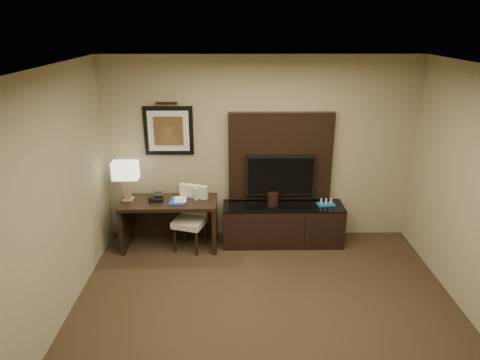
{
  "coord_description": "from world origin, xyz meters",
  "views": [
    {
      "loc": [
        -0.34,
        -3.47,
        3.12
      ],
      "look_at": [
        -0.29,
        1.8,
        1.15
      ],
      "focal_mm": 32.0,
      "sensor_mm": 36.0,
      "label": 1
    }
  ],
  "objects_px": {
    "desk_chair": "(190,221)",
    "ice_bucket": "(273,199)",
    "desk_phone": "(156,197)",
    "minibar_tray": "(326,202)",
    "credenza": "(283,224)",
    "water_bottle": "(196,194)",
    "desk": "(170,224)",
    "tv": "(280,175)",
    "table_lamp": "(126,182)"
  },
  "relations": [
    {
      "from": "credenza",
      "to": "minibar_tray",
      "type": "height_order",
      "value": "minibar_tray"
    },
    {
      "from": "table_lamp",
      "to": "tv",
      "type": "bearing_deg",
      "value": 5.15
    },
    {
      "from": "tv",
      "to": "minibar_tray",
      "type": "bearing_deg",
      "value": -10.56
    },
    {
      "from": "desk_phone",
      "to": "ice_bucket",
      "type": "height_order",
      "value": "desk_phone"
    },
    {
      "from": "desk_chair",
      "to": "desk_phone",
      "type": "relative_size",
      "value": 4.46
    },
    {
      "from": "minibar_tray",
      "to": "desk",
      "type": "bearing_deg",
      "value": -177.06
    },
    {
      "from": "credenza",
      "to": "ice_bucket",
      "type": "bearing_deg",
      "value": 171.63
    },
    {
      "from": "desk",
      "to": "water_bottle",
      "type": "relative_size",
      "value": 7.71
    },
    {
      "from": "desk",
      "to": "desk_chair",
      "type": "bearing_deg",
      "value": -12.4
    },
    {
      "from": "tv",
      "to": "desk_chair",
      "type": "height_order",
      "value": "tv"
    },
    {
      "from": "table_lamp",
      "to": "water_bottle",
      "type": "relative_size",
      "value": 3.09
    },
    {
      "from": "tv",
      "to": "water_bottle",
      "type": "bearing_deg",
      "value": -170.29
    },
    {
      "from": "desk",
      "to": "credenza",
      "type": "height_order",
      "value": "desk"
    },
    {
      "from": "desk",
      "to": "desk_phone",
      "type": "relative_size",
      "value": 7.03
    },
    {
      "from": "desk",
      "to": "desk_phone",
      "type": "bearing_deg",
      "value": 176.22
    },
    {
      "from": "desk_chair",
      "to": "ice_bucket",
      "type": "bearing_deg",
      "value": 26.39
    },
    {
      "from": "water_bottle",
      "to": "credenza",
      "type": "bearing_deg",
      "value": 3.09
    },
    {
      "from": "credenza",
      "to": "ice_bucket",
      "type": "xyz_separation_m",
      "value": [
        -0.15,
        0.02,
        0.39
      ]
    },
    {
      "from": "tv",
      "to": "minibar_tray",
      "type": "xyz_separation_m",
      "value": [
        0.66,
        -0.12,
        -0.37
      ]
    },
    {
      "from": "desk_chair",
      "to": "water_bottle",
      "type": "distance_m",
      "value": 0.41
    },
    {
      "from": "desk_phone",
      "to": "water_bottle",
      "type": "xyz_separation_m",
      "value": [
        0.56,
        0.02,
        0.04
      ]
    },
    {
      "from": "tv",
      "to": "ice_bucket",
      "type": "distance_m",
      "value": 0.36
    },
    {
      "from": "table_lamp",
      "to": "ice_bucket",
      "type": "relative_size",
      "value": 3.0
    },
    {
      "from": "ice_bucket",
      "to": "minibar_tray",
      "type": "height_order",
      "value": "ice_bucket"
    },
    {
      "from": "table_lamp",
      "to": "desk",
      "type": "bearing_deg",
      "value": -4.25
    },
    {
      "from": "tv",
      "to": "desk_phone",
      "type": "bearing_deg",
      "value": -172.58
    },
    {
      "from": "desk_phone",
      "to": "ice_bucket",
      "type": "bearing_deg",
      "value": -4.7
    },
    {
      "from": "desk",
      "to": "table_lamp",
      "type": "relative_size",
      "value": 2.5
    },
    {
      "from": "desk",
      "to": "desk_chair",
      "type": "height_order",
      "value": "desk_chair"
    },
    {
      "from": "tv",
      "to": "table_lamp",
      "type": "height_order",
      "value": "tv"
    },
    {
      "from": "desk",
      "to": "ice_bucket",
      "type": "distance_m",
      "value": 1.53
    },
    {
      "from": "water_bottle",
      "to": "desk_phone",
      "type": "bearing_deg",
      "value": -177.62
    },
    {
      "from": "desk_chair",
      "to": "minibar_tray",
      "type": "height_order",
      "value": "desk_chair"
    },
    {
      "from": "desk_chair",
      "to": "table_lamp",
      "type": "height_order",
      "value": "table_lamp"
    },
    {
      "from": "desk",
      "to": "credenza",
      "type": "relative_size",
      "value": 0.78
    },
    {
      "from": "desk",
      "to": "credenza",
      "type": "distance_m",
      "value": 1.65
    },
    {
      "from": "desk_phone",
      "to": "minibar_tray",
      "type": "xyz_separation_m",
      "value": [
        2.44,
        0.11,
        -0.13
      ]
    },
    {
      "from": "desk",
      "to": "desk_phone",
      "type": "distance_m",
      "value": 0.45
    },
    {
      "from": "table_lamp",
      "to": "ice_bucket",
      "type": "height_order",
      "value": "table_lamp"
    },
    {
      "from": "water_bottle",
      "to": "minibar_tray",
      "type": "relative_size",
      "value": 0.71
    },
    {
      "from": "desk_phone",
      "to": "minibar_tray",
      "type": "height_order",
      "value": "desk_phone"
    },
    {
      "from": "credenza",
      "to": "desk_phone",
      "type": "bearing_deg",
      "value": -177.44
    },
    {
      "from": "desk",
      "to": "desk_chair",
      "type": "distance_m",
      "value": 0.3
    },
    {
      "from": "minibar_tray",
      "to": "water_bottle",
      "type": "bearing_deg",
      "value": -177.44
    },
    {
      "from": "credenza",
      "to": "water_bottle",
      "type": "distance_m",
      "value": 1.36
    },
    {
      "from": "desk",
      "to": "minibar_tray",
      "type": "bearing_deg",
      "value": 2.06
    },
    {
      "from": "ice_bucket",
      "to": "tv",
      "type": "bearing_deg",
      "value": 46.61
    },
    {
      "from": "tv",
      "to": "water_bottle",
      "type": "height_order",
      "value": "tv"
    },
    {
      "from": "desk_phone",
      "to": "tv",
      "type": "bearing_deg",
      "value": -1.17
    },
    {
      "from": "credenza",
      "to": "desk_chair",
      "type": "distance_m",
      "value": 1.37
    }
  ]
}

